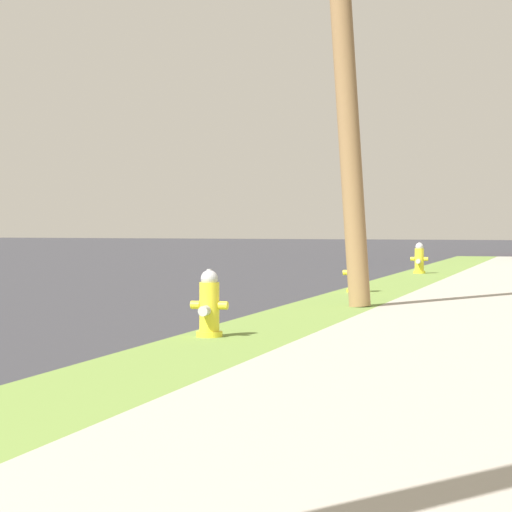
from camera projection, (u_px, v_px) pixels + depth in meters
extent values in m
cylinder|color=yellow|center=(209.00, 334.00, 12.44)|extent=(0.29, 0.29, 0.06)
cylinder|color=yellow|center=(209.00, 310.00, 12.43)|extent=(0.22, 0.22, 0.60)
sphere|color=#B2B2B7|center=(209.00, 279.00, 12.42)|extent=(0.19, 0.19, 0.19)
cylinder|color=#B2B2B7|center=(209.00, 271.00, 12.42)|extent=(0.06, 0.06, 0.05)
cylinder|color=yellow|center=(196.00, 305.00, 12.47)|extent=(0.10, 0.09, 0.09)
cylinder|color=yellow|center=(223.00, 305.00, 12.38)|extent=(0.10, 0.09, 0.09)
cylinder|color=#B2B2B7|center=(204.00, 311.00, 12.27)|extent=(0.11, 0.12, 0.11)
cylinder|color=yellow|center=(355.00, 291.00, 20.10)|extent=(0.29, 0.29, 0.06)
cylinder|color=yellow|center=(355.00, 275.00, 20.09)|extent=(0.22, 0.22, 0.60)
sphere|color=#B2B2B7|center=(355.00, 256.00, 20.08)|extent=(0.19, 0.19, 0.19)
cylinder|color=#B2B2B7|center=(355.00, 252.00, 20.07)|extent=(0.06, 0.06, 0.05)
cylinder|color=yellow|center=(346.00, 273.00, 20.13)|extent=(0.10, 0.09, 0.09)
cylinder|color=yellow|center=(364.00, 273.00, 20.04)|extent=(0.10, 0.09, 0.09)
cylinder|color=#B2B2B7|center=(353.00, 276.00, 19.92)|extent=(0.11, 0.12, 0.11)
cylinder|color=yellow|center=(419.00, 272.00, 27.15)|extent=(0.29, 0.29, 0.06)
cylinder|color=yellow|center=(419.00, 261.00, 27.14)|extent=(0.22, 0.22, 0.60)
sphere|color=#B2B2B7|center=(419.00, 247.00, 27.13)|extent=(0.19, 0.19, 0.19)
cylinder|color=#B2B2B7|center=(419.00, 243.00, 27.13)|extent=(0.06, 0.06, 0.05)
cylinder|color=yellow|center=(413.00, 259.00, 27.19)|extent=(0.10, 0.09, 0.09)
cylinder|color=yellow|center=(426.00, 259.00, 27.10)|extent=(0.10, 0.09, 0.09)
cylinder|color=#B2B2B7|center=(418.00, 261.00, 26.98)|extent=(0.11, 0.12, 0.11)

